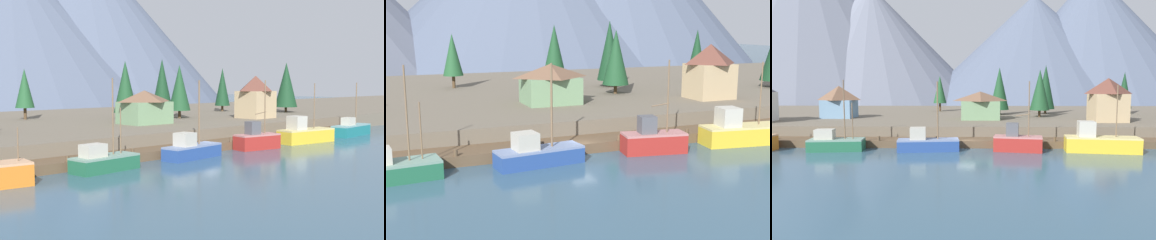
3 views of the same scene
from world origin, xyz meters
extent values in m
cube|color=#335166|center=(0.00, 20.00, -0.50)|extent=(400.00, 400.00, 1.00)
cube|color=brown|center=(0.00, 2.00, 0.50)|extent=(80.00, 4.00, 1.00)
cylinder|color=brown|center=(-20.00, 0.20, 0.80)|extent=(0.36, 0.36, 1.60)
cylinder|color=brown|center=(-12.00, 0.20, 0.80)|extent=(0.36, 0.36, 1.60)
cylinder|color=brown|center=(-4.00, 0.20, 0.80)|extent=(0.36, 0.36, 1.60)
cylinder|color=brown|center=(4.00, 0.20, 0.80)|extent=(0.36, 0.36, 1.60)
cylinder|color=brown|center=(12.00, 0.20, 0.80)|extent=(0.36, 0.36, 1.60)
cylinder|color=brown|center=(20.00, 0.20, 0.80)|extent=(0.36, 0.36, 1.60)
cylinder|color=brown|center=(28.00, 0.20, 0.80)|extent=(0.36, 0.36, 1.60)
cylinder|color=brown|center=(36.00, 0.20, 0.80)|extent=(0.36, 0.36, 1.60)
cube|color=#665B4C|center=(0.00, 32.00, 1.25)|extent=(400.00, 56.00, 2.50)
cone|color=#4C566B|center=(30.66, 125.13, 26.03)|extent=(113.25, 113.25, 52.07)
cone|color=#4C566B|center=(57.91, 125.45, 31.54)|extent=(109.23, 109.23, 63.09)
cylinder|color=brown|center=(-26.28, -2.44, 3.54)|extent=(0.10, 0.10, 2.93)
cube|color=#1E5B3D|center=(-17.03, -1.93, 0.68)|extent=(7.22, 3.57, 1.36)
cube|color=gray|center=(-17.03, -1.93, 1.46)|extent=(7.22, 3.57, 0.20)
cube|color=#B2AD9E|center=(-18.49, -2.10, 2.20)|extent=(2.51, 1.91, 1.28)
cylinder|color=brown|center=(-15.94, -1.81, 5.42)|extent=(0.15, 0.15, 7.72)
cylinder|color=brown|center=(-14.93, -1.70, 3.91)|extent=(0.12, 0.12, 4.71)
cube|color=navy|center=(-4.94, -1.87, 0.68)|extent=(8.18, 3.46, 1.36)
cube|color=#6C7DA2|center=(-4.94, -1.87, 1.46)|extent=(8.18, 3.46, 0.20)
cube|color=#B2AD9E|center=(-6.27, -2.02, 2.33)|extent=(2.23, 2.15, 1.53)
cylinder|color=brown|center=(-3.71, -1.72, 5.31)|extent=(0.20, 0.20, 7.49)
cube|color=maroon|center=(6.78, -1.87, 0.89)|extent=(6.50, 3.45, 1.79)
cube|color=#AD6C6A|center=(6.78, -1.87, 1.89)|extent=(6.50, 3.45, 0.20)
cube|color=#4C4C51|center=(6.05, -1.74, 2.84)|extent=(1.79, 1.74, 1.69)
cylinder|color=brown|center=(8.10, -2.09, 5.53)|extent=(0.15, 0.15, 7.08)
cylinder|color=brown|center=(7.37, -1.97, 4.74)|extent=(1.83, 0.41, 0.36)
cube|color=gold|center=(17.47, -2.23, 0.90)|extent=(9.41, 4.14, 1.79)
cube|color=tan|center=(17.47, -2.23, 1.89)|extent=(9.41, 4.14, 0.20)
cube|color=#B2AD9E|center=(15.52, -1.96, 2.98)|extent=(2.31, 2.41, 1.97)
cylinder|color=brown|center=(19.15, -2.46, 5.30)|extent=(0.14, 0.14, 6.60)
cube|color=#196B70|center=(30.80, -1.90, 0.79)|extent=(9.30, 3.51, 1.58)
cube|color=#679496|center=(30.80, -1.90, 1.68)|extent=(9.30, 3.51, 0.20)
cube|color=#B2AD9E|center=(29.68, -1.99, 2.42)|extent=(2.29, 1.75, 1.26)
cylinder|color=brown|center=(32.53, -1.74, 5.22)|extent=(0.17, 0.17, 6.86)
cube|color=#6B8E66|center=(2.28, 16.19, 4.16)|extent=(6.74, 5.57, 3.32)
pyramid|color=brown|center=(2.28, 16.19, 6.67)|extent=(7.08, 5.85, 1.70)
cube|color=tan|center=(23.70, 12.41, 4.84)|extent=(5.49, 4.91, 4.68)
pyramid|color=brown|center=(23.70, 12.41, 8.50)|extent=(5.76, 5.15, 2.65)
cylinder|color=#4C3823|center=(40.80, 18.47, 3.05)|extent=(0.50, 0.50, 1.10)
cone|color=#14381E|center=(40.80, 18.47, 8.12)|extent=(4.55, 4.55, 9.03)
cylinder|color=#4C3823|center=(6.57, 26.88, 3.01)|extent=(0.50, 0.50, 1.03)
cone|color=#194223|center=(6.57, 26.88, 7.95)|extent=(4.02, 4.02, 8.85)
cylinder|color=#4C3823|center=(-6.88, 36.71, 3.48)|extent=(0.50, 0.50, 1.96)
cone|color=#1E4C28|center=(-6.88, 36.71, 7.73)|extent=(3.13, 3.13, 6.54)
cylinder|color=#4C3823|center=(13.96, 21.29, 3.17)|extent=(0.50, 0.50, 1.34)
cone|color=#194223|center=(13.96, 21.29, 7.76)|extent=(3.83, 3.83, 7.85)
cylinder|color=#4C3823|center=(16.73, 29.20, 3.04)|extent=(0.50, 0.50, 1.07)
cone|color=#14381E|center=(16.73, 29.20, 8.29)|extent=(3.91, 3.91, 9.44)
cylinder|color=#4C3823|center=(33.83, 29.78, 3.10)|extent=(0.50, 0.50, 1.20)
cone|color=#14381E|center=(33.83, 29.78, 7.63)|extent=(3.17, 3.17, 7.87)
camera|label=1|loc=(-45.77, -44.88, 9.05)|focal=48.30mm
camera|label=2|loc=(-17.72, -42.80, 12.37)|focal=46.27mm
camera|label=3|loc=(0.75, -47.03, 8.40)|focal=32.73mm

